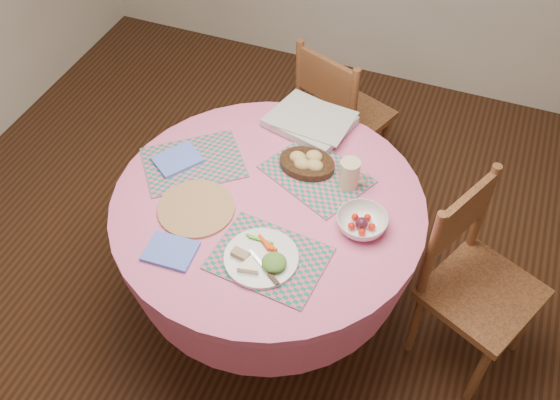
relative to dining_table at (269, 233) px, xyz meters
The scene contains 15 objects.
ground 0.56m from the dining_table, ahead, with size 4.00×4.00×0.00m, color #331C0F.
dining_table is the anchor object (origin of this frame).
chair_right 0.85m from the dining_table, ahead, with size 0.54×0.55×0.91m.
chair_back 0.95m from the dining_table, 89.30° to the left, with size 0.53×0.52×0.89m.
placemat_front 0.34m from the dining_table, 67.35° to the right, with size 0.40×0.30×0.01m, color #14735F.
placemat_left 0.43m from the dining_table, 166.45° to the left, with size 0.40×0.30×0.01m, color #14735F.
placemat_back 0.31m from the dining_table, 58.63° to the left, with size 0.40×0.30×0.01m, color #14735F.
wicker_trivet 0.34m from the dining_table, 150.37° to the right, with size 0.30×0.30×0.01m, color olive.
napkin_near 0.48m from the dining_table, 123.32° to the right, with size 0.18×0.14×0.01m, color #5874E3.
napkin_far 0.49m from the dining_table, behind, with size 0.18×0.14×0.01m, color #5874E3.
dinner_plate 0.36m from the dining_table, 71.94° to the right, with size 0.27×0.27×0.05m.
bread_bowl 0.33m from the dining_table, 70.95° to the left, with size 0.23×0.23×0.08m.
latte_mug 0.42m from the dining_table, 36.25° to the left, with size 0.12×0.08×0.12m.
fruit_bowl 0.44m from the dining_table, ahead, with size 0.23×0.23×0.06m.
newspaper_stack 0.54m from the dining_table, 89.52° to the left, with size 0.40×0.35×0.04m.
Camera 1 is at (0.64, -1.51, 2.56)m, focal length 40.00 mm.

